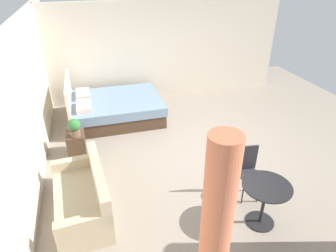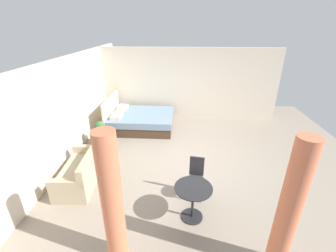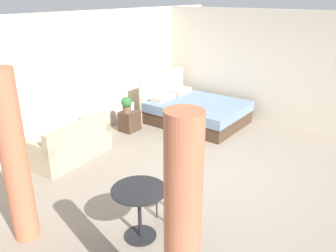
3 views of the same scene
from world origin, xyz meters
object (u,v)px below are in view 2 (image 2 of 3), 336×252
(bed, at_px, (140,120))
(vase, at_px, (101,127))
(nightstand, at_px, (102,138))
(balcony_table, at_px, (193,197))
(cafe_chair_near_window, at_px, (196,174))
(potted_plant, at_px, (100,127))
(couch, at_px, (82,172))

(bed, bearing_deg, vase, 142.31)
(nightstand, bearing_deg, bed, -34.16)
(balcony_table, height_order, cafe_chair_near_window, cafe_chair_near_window)
(nightstand, xyz_separation_m, balcony_table, (-2.69, -2.64, 0.27))
(bed, bearing_deg, potted_plant, 148.35)
(nightstand, height_order, vase, vase)
(vase, relative_size, balcony_table, 0.24)
(couch, xyz_separation_m, cafe_chair_near_window, (-0.30, -2.63, 0.27))
(bed, height_order, balcony_table, bed)
(potted_plant, xyz_separation_m, vase, (0.22, 0.06, -0.12))
(balcony_table, bearing_deg, potted_plant, 45.39)
(potted_plant, relative_size, balcony_table, 0.52)
(nightstand, xyz_separation_m, potted_plant, (-0.10, -0.02, 0.44))
(couch, relative_size, balcony_table, 2.24)
(couch, xyz_separation_m, potted_plant, (1.65, 0.08, 0.39))
(vase, bearing_deg, couch, -175.84)
(couch, bearing_deg, cafe_chair_near_window, -96.40)
(couch, relative_size, nightstand, 3.45)
(cafe_chair_near_window, bearing_deg, balcony_table, 171.98)
(couch, xyz_separation_m, balcony_table, (-0.93, -2.54, 0.23))
(potted_plant, distance_m, balcony_table, 3.69)
(nightstand, height_order, cafe_chair_near_window, cafe_chair_near_window)
(cafe_chair_near_window, bearing_deg, potted_plant, 54.31)
(balcony_table, distance_m, cafe_chair_near_window, 0.65)
(vase, bearing_deg, potted_plant, -165.20)
(cafe_chair_near_window, bearing_deg, couch, 83.60)
(bed, height_order, cafe_chair_near_window, bed)
(balcony_table, bearing_deg, nightstand, 44.55)
(bed, relative_size, potted_plant, 5.87)
(vase, bearing_deg, cafe_chair_near_window, -128.05)
(nightstand, relative_size, cafe_chair_near_window, 0.51)
(couch, height_order, balcony_table, couch)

